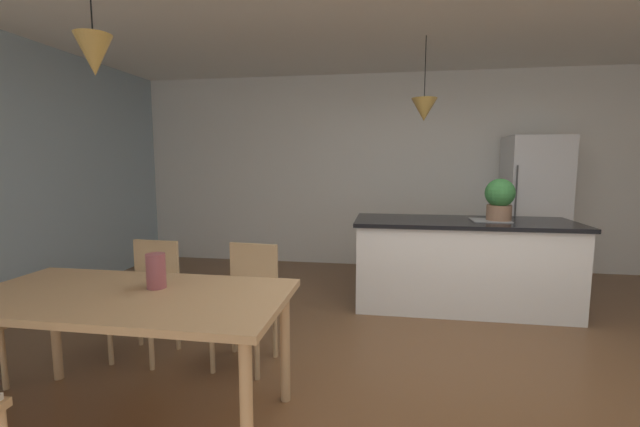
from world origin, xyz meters
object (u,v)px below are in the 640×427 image
dining_table (128,306)px  kitchen_island (462,263)px  refrigerator (533,208)px  potted_plant_on_island (500,199)px  chair_far_left (148,294)px  chair_far_right (247,300)px  vase_on_dining_table (156,271)px

dining_table → kitchen_island: 3.16m
refrigerator → potted_plant_on_island: 1.50m
chair_far_left → potted_plant_on_island: bearing=27.2°
chair_far_right → kitchen_island: size_ratio=0.40×
kitchen_island → refrigerator: bearing=50.4°
dining_table → vase_on_dining_table: vase_on_dining_table is taller
chair_far_right → refrigerator: 3.99m
dining_table → chair_far_left: 0.92m
dining_table → chair_far_left: size_ratio=2.03×
dining_table → chair_far_right: chair_far_right is taller
potted_plant_on_island → vase_on_dining_table: bearing=-137.8°
kitchen_island → potted_plant_on_island: potted_plant_on_island is taller
chair_far_right → kitchen_island: bearing=40.2°
kitchen_island → chair_far_left: bearing=-149.8°
chair_far_left → kitchen_island: kitchen_island is taller
chair_far_right → vase_on_dining_table: 0.84m
vase_on_dining_table → chair_far_right: bearing=66.4°
refrigerator → chair_far_left: bearing=-142.5°
refrigerator → potted_plant_on_island: (-0.73, -1.29, 0.22)m
chair_far_right → kitchen_island: 2.31m
dining_table → potted_plant_on_island: size_ratio=4.19×
potted_plant_on_island → vase_on_dining_table: (-2.39, -2.17, -0.26)m
dining_table → kitchen_island: size_ratio=0.82×
dining_table → refrigerator: refrigerator is taller
chair_far_left → refrigerator: 4.59m
potted_plant_on_island → chair_far_right: bearing=-144.6°
chair_far_right → vase_on_dining_table: (-0.30, -0.68, 0.39)m
chair_far_left → refrigerator: refrigerator is taller
kitchen_island → potted_plant_on_island: 0.74m
refrigerator → potted_plant_on_island: size_ratio=4.29×
potted_plant_on_island → kitchen_island: bearing=180.0°
chair_far_right → refrigerator: (2.83, 2.78, 0.43)m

